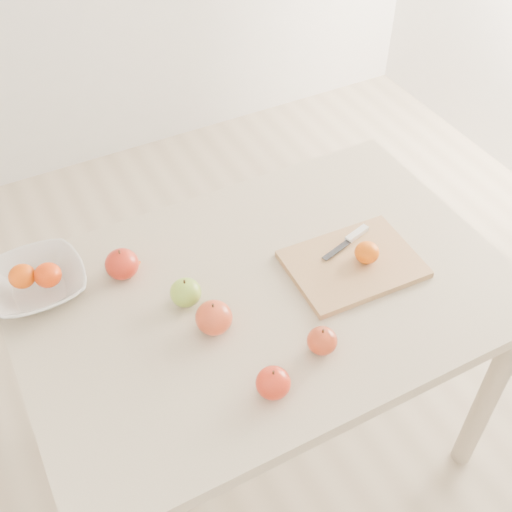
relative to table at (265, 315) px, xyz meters
name	(u,v)px	position (x,y,z in m)	size (l,w,h in m)	color
ground	(263,442)	(0.00, 0.00, -0.65)	(3.50, 3.50, 0.00)	#C6B293
table	(265,315)	(0.00, 0.00, 0.00)	(1.20, 0.80, 0.75)	beige
cutting_board	(353,264)	(0.23, -0.04, 0.11)	(0.32, 0.24, 0.02)	tan
board_tangerine	(367,252)	(0.26, -0.05, 0.14)	(0.06, 0.06, 0.05)	#E25B08
fruit_bowl	(37,284)	(-0.49, 0.25, 0.13)	(0.23, 0.23, 0.06)	silver
bowl_tangerine_near	(22,276)	(-0.52, 0.26, 0.16)	(0.06, 0.06, 0.06)	#DA3A07
bowl_tangerine_far	(48,275)	(-0.46, 0.23, 0.16)	(0.07, 0.07, 0.06)	#D63A07
orange_peel_a	(128,268)	(-0.28, 0.22, 0.10)	(0.06, 0.04, 0.00)	#DA4E0F
orange_peel_b	(125,264)	(-0.28, 0.24, 0.10)	(0.04, 0.04, 0.00)	orange
paring_knife	(353,237)	(0.28, 0.03, 0.12)	(0.17, 0.07, 0.01)	white
apple_green	(186,292)	(-0.19, 0.05, 0.13)	(0.08, 0.08, 0.07)	#669B22
apple_red_b	(214,318)	(-0.16, -0.05, 0.14)	(0.09, 0.09, 0.08)	#A21D12
apple_red_e	(273,383)	(-0.13, -0.27, 0.13)	(0.07, 0.07, 0.07)	maroon
apple_red_c	(322,341)	(0.02, -0.22, 0.13)	(0.07, 0.07, 0.06)	#9C2614
apple_red_a	(122,264)	(-0.29, 0.21, 0.14)	(0.08, 0.08, 0.08)	#990307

